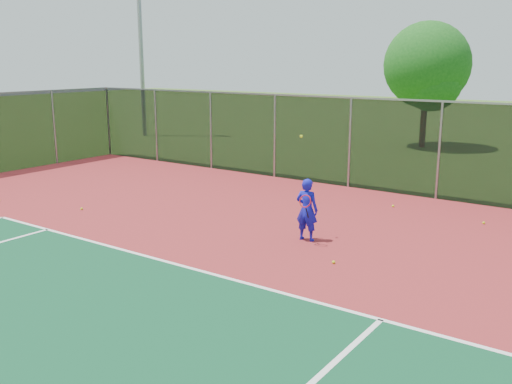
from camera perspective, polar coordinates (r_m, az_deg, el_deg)
ground at (r=8.60m, az=-8.98°, el=-16.46°), size 120.00×120.00×0.00m
court_apron at (r=9.96m, az=-0.82°, el=-11.94°), size 30.00×20.00×0.02m
fence_back at (r=18.30m, az=17.86°, el=4.07°), size 30.00×0.06×3.03m
tennis_player at (r=13.52m, az=5.11°, el=-1.76°), size 0.59×0.61×2.50m
practice_ball_2 at (r=17.16m, az=13.55°, el=-1.37°), size 0.07×0.07×0.07m
practice_ball_4 at (r=16.13m, az=21.82°, el=-2.88°), size 0.07×0.07×0.07m
practice_ball_5 at (r=12.24m, az=7.77°, el=-6.96°), size 0.07×0.07×0.07m
practice_ball_6 at (r=17.13m, az=-17.05°, el=-1.61°), size 0.07×0.07×0.07m
floodlight_nw at (r=33.39m, az=-11.60°, el=17.53°), size 0.90×0.40×12.41m
tree_back_left at (r=29.25m, az=16.84°, el=11.70°), size 4.14×4.14×6.08m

